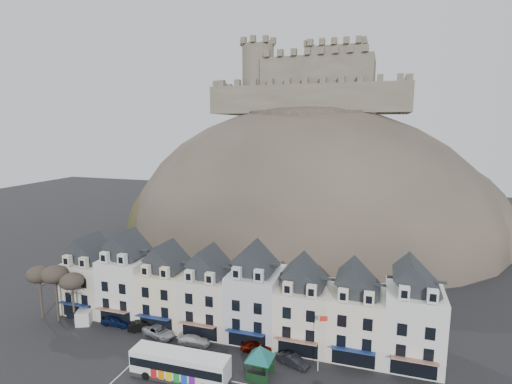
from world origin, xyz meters
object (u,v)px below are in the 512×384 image
at_px(white_van, 87,313).
at_px(car_navy, 117,320).
at_px(flagpole, 319,339).
at_px(bus_shelter, 260,353).
at_px(car_silver, 159,331).
at_px(car_white, 194,340).
at_px(car_black, 145,325).
at_px(car_maroon, 257,346).
at_px(bus, 180,364).
at_px(car_charcoal, 293,360).

bearing_deg(white_van, car_navy, -24.14).
relative_size(flagpole, white_van, 1.45).
xyz_separation_m(bus_shelter, car_silver, (-16.12, 4.29, -2.31)).
distance_m(car_navy, car_silver, 7.53).
bearing_deg(bus_shelter, car_silver, 166.37).
distance_m(flagpole, car_white, 17.17).
xyz_separation_m(bus_shelter, car_white, (-10.45, 3.81, -2.39)).
xyz_separation_m(flagpole, car_black, (-25.11, 1.97, -3.33)).
bearing_deg(bus_shelter, white_van, 171.26).
bearing_deg(bus_shelter, car_navy, 169.07).
xyz_separation_m(car_black, car_maroon, (16.77, -0.14, -0.08)).
relative_size(bus, car_white, 2.75).
relative_size(car_navy, car_charcoal, 1.14).
distance_m(car_black, car_charcoal, 22.04).
height_order(car_black, car_charcoal, car_black).
bearing_deg(car_navy, car_charcoal, -94.89).
height_order(car_white, car_charcoal, car_charcoal).
distance_m(bus_shelter, car_charcoal, 5.16).
bearing_deg(car_white, car_maroon, -87.89).
bearing_deg(car_maroon, car_silver, 83.92).
xyz_separation_m(car_silver, car_maroon, (14.12, 0.67, -0.00)).
bearing_deg(car_maroon, car_black, 80.70).
bearing_deg(car_maroon, bus, 132.31).
distance_m(flagpole, car_silver, 22.75).
relative_size(flagpole, car_navy, 1.56).
xyz_separation_m(car_black, car_white, (8.32, -1.29, -0.15)).
relative_size(car_white, car_charcoal, 1.06).
height_order(flagpole, car_charcoal, flagpole).
height_order(bus_shelter, car_silver, bus_shelter).
bearing_deg(flagpole, car_silver, 177.06).
xyz_separation_m(bus, car_charcoal, (11.85, 6.58, -1.16)).
bearing_deg(car_maroon, bus_shelter, -166.87).
height_order(bus, car_black, bus).
xyz_separation_m(flagpole, car_white, (-16.79, 0.68, -3.49)).
bearing_deg(car_white, car_black, 75.52).
distance_m(car_navy, car_black, 4.83).
bearing_deg(bus_shelter, car_charcoal, 47.15).
bearing_deg(car_silver, white_van, 106.13).
bearing_deg(bus_shelter, flagpole, 27.60).
relative_size(bus_shelter, car_maroon, 1.49).
relative_size(flagpole, car_black, 1.53).
xyz_separation_m(white_van, car_black, (10.16, -0.00, -0.27)).
bearing_deg(bus_shelter, bus, -157.92).
height_order(car_navy, car_maroon, car_navy).
height_order(car_navy, car_silver, car_navy).
bearing_deg(car_white, bus, -171.39).
bearing_deg(car_charcoal, car_silver, 106.29).
relative_size(car_maroon, car_charcoal, 1.01).
relative_size(white_van, car_black, 1.06).
distance_m(car_white, car_charcoal, 13.66).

